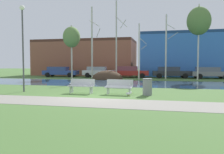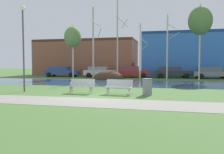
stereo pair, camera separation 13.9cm
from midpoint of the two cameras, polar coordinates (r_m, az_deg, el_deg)
ground_plane at (r=22.03m, az=3.46°, el=-1.33°), size 120.00×120.00×0.00m
paved_path_strip at (r=10.63m, az=-7.33°, el=-6.32°), size 60.00×2.45×0.01m
river_band at (r=20.89m, az=2.92°, el=-1.57°), size 80.00×7.23×0.01m
soil_mound at (r=26.31m, az=-0.74°, el=-0.57°), size 3.67×2.91×2.07m
bench_left at (r=13.76m, az=-7.54°, el=-2.17°), size 1.63×0.67×0.87m
bench_right at (r=13.12m, az=2.07°, el=-2.41°), size 1.63×0.67×0.87m
trash_bin at (r=12.97m, az=9.30°, el=-2.42°), size 0.57×0.57×0.95m
seagull at (r=12.60m, az=4.61°, el=-4.22°), size 0.39×0.15×0.24m
streetlamp at (r=15.61m, az=-21.51°, el=10.04°), size 0.32×0.32×5.52m
birch_far_left at (r=28.85m, az=-9.86°, el=9.93°), size 2.16×2.16×6.62m
birch_left at (r=28.81m, az=-4.64°, el=8.86°), size 1.25×2.12×9.00m
birch_center_left at (r=27.24m, az=1.61°, el=9.65°), size 1.41×2.52×9.39m
birch_center at (r=26.27m, az=7.40°, el=6.54°), size 0.97×1.76×6.47m
birch_center_right at (r=27.36m, az=14.14°, el=7.65°), size 1.42×2.37×7.61m
birch_right at (r=27.28m, az=21.74°, el=13.14°), size 2.60×2.60×8.42m
parked_van_nearest_blue at (r=32.10m, az=-12.68°, el=1.40°), size 4.92×2.27×1.42m
parked_sedan_second_white at (r=30.21m, az=-2.92°, el=1.39°), size 4.55×2.21×1.44m
parked_hatch_third_red at (r=29.62m, az=4.92°, el=1.38°), size 4.91×2.33×1.50m
parked_wagon_fourth_dark at (r=29.58m, az=15.17°, el=1.23°), size 4.88×2.36×1.44m
parked_suv_fifth_grey at (r=29.86m, az=24.13°, el=1.05°), size 4.68×2.37×1.42m
building_brick_low at (r=37.06m, az=-6.22°, el=4.87°), size 15.89×7.14×5.60m
building_blue_store at (r=35.53m, az=20.66°, el=5.34°), size 15.33×7.43×6.34m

